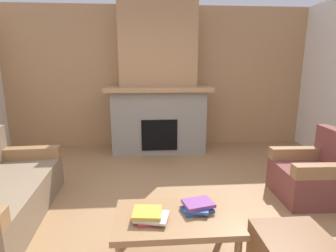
{
  "coord_description": "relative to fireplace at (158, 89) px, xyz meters",
  "views": [
    {
      "loc": [
        -0.2,
        -2.46,
        1.63
      ],
      "look_at": [
        0.05,
        0.84,
        0.87
      ],
      "focal_mm": 29.02,
      "sensor_mm": 36.0,
      "label": 1
    }
  ],
  "objects": [
    {
      "name": "ground",
      "position": [
        0.0,
        -2.62,
        -1.16
      ],
      "size": [
        9.0,
        9.0,
        0.0
      ],
      "primitive_type": "plane",
      "color": "#9E754C"
    },
    {
      "name": "wall_back_wood_panel",
      "position": [
        0.0,
        0.38,
        0.19
      ],
      "size": [
        6.0,
        0.12,
        2.7
      ],
      "primitive_type": "cube",
      "color": "tan",
      "rests_on": "ground"
    },
    {
      "name": "book_stack_near_edge",
      "position": [
        -0.2,
        -3.16,
        -0.7
      ],
      "size": [
        0.3,
        0.26,
        0.07
      ],
      "color": "#B23833",
      "rests_on": "coffee_table"
    },
    {
      "name": "book_stack_center",
      "position": [
        0.2,
        -3.06,
        -0.69
      ],
      "size": [
        0.29,
        0.25,
        0.08
      ],
      "color": "#335699",
      "rests_on": "coffee_table"
    },
    {
      "name": "fireplace",
      "position": [
        0.0,
        0.0,
        0.0
      ],
      "size": [
        1.9,
        0.82,
        2.7
      ],
      "color": "gray",
      "rests_on": "ground"
    },
    {
      "name": "armchair",
      "position": [
        1.82,
        -2.12,
        -0.87
      ],
      "size": [
        0.79,
        0.79,
        0.85
      ],
      "color": "brown",
      "rests_on": "ground"
    },
    {
      "name": "coffee_table",
      "position": [
        0.02,
        -3.12,
        -0.79
      ],
      "size": [
        1.0,
        0.6,
        0.43
      ],
      "color": "#997047",
      "rests_on": "ground"
    }
  ]
}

